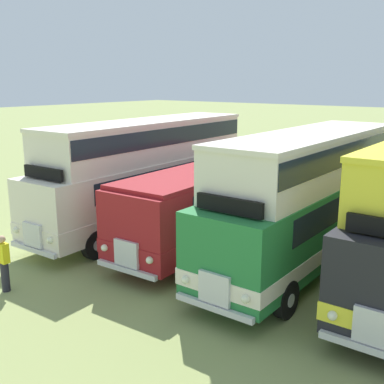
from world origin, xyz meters
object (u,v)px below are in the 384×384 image
object	(u,v)px
bus_first_in_row	(148,168)
bus_second_in_row	(221,197)
bus_third_in_row	(308,194)
marshal_person	(4,263)

from	to	relation	value
bus_first_in_row	bus_second_in_row	bearing A→B (deg)	2.28
bus_third_in_row	marshal_person	size ratio (longest dim) A/B	6.11
bus_first_in_row	bus_third_in_row	xyz separation A→B (m)	(7.35, -0.24, -0.01)
bus_second_in_row	bus_third_in_row	distance (m)	3.76
bus_second_in_row	marshal_person	xyz separation A→B (m)	(-2.44, -7.70, -0.87)
bus_first_in_row	bus_second_in_row	distance (m)	3.75
bus_second_in_row	bus_third_in_row	xyz separation A→B (m)	(3.68, -0.38, 0.72)
bus_first_in_row	bus_second_in_row	world-z (taller)	bus_first_in_row
bus_first_in_row	marshal_person	world-z (taller)	bus_first_in_row
bus_third_in_row	marshal_person	distance (m)	9.67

